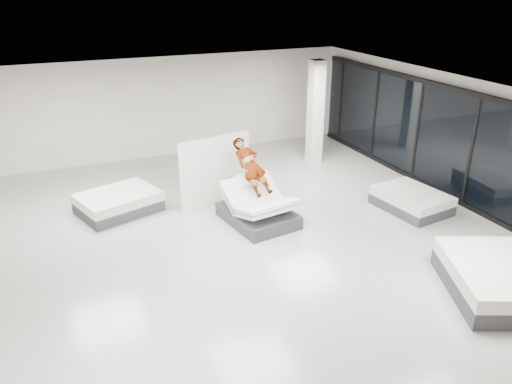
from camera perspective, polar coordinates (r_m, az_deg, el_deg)
room at (r=10.20m, az=-0.27°, el=1.14°), size 14.00×14.04×3.20m
hero_bed at (r=11.96m, az=0.24°, el=-1.91°), size 1.63×2.01×1.09m
person at (r=11.90m, az=-0.55°, el=2.04°), size 0.78×1.43×1.42m
remote at (r=11.80m, az=1.25°, el=0.92°), size 0.07×0.15×0.08m
divider_panel at (r=12.79m, az=-4.64°, el=2.42°), size 1.97×0.47×1.81m
flat_bed_right_far at (r=13.27m, az=17.33°, el=-0.93°), size 1.52×1.89×0.48m
flat_bed_right_near at (r=10.38m, az=25.75°, el=-8.99°), size 2.41×2.69×0.61m
flat_bed_left_far at (r=12.98m, az=-15.44°, el=-1.17°), size 2.19×1.90×0.51m
column at (r=15.75m, az=6.80°, el=9.01°), size 0.40×0.40×3.20m
storefront_glazing at (r=13.55m, az=23.41°, el=4.20°), size 0.12×13.40×2.92m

